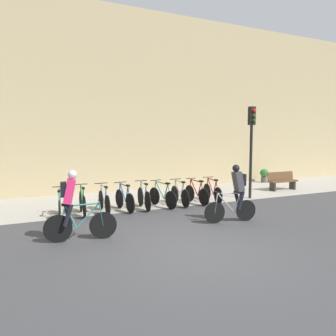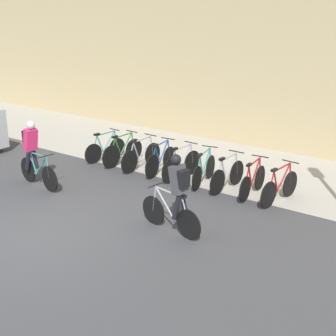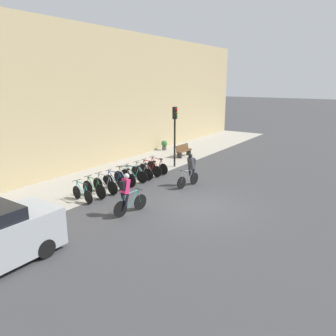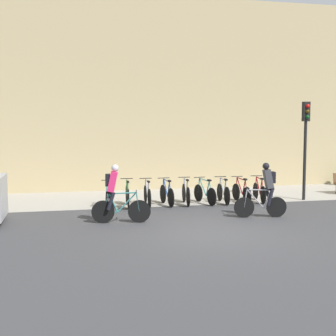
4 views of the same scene
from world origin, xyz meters
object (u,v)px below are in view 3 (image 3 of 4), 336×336
object	(u,v)px
parked_bike_0	(82,193)
traffic_light_pole	(175,126)
parked_bike_2	(105,185)
cyclist_grey	(190,169)
potted_plant	(164,145)
parked_bike_5	(134,175)
parked_bike_7	(150,169)
bench	(184,150)
parked_bike_6	(142,172)
cyclist_pink	(127,193)
parked_bike_4	(125,178)
parked_bike_8	(157,167)
parked_bike_1	(94,189)
parked_bike_3	(115,181)

from	to	relation	value
parked_bike_0	traffic_light_pole	distance (m)	8.08
parked_bike_2	parked_bike_0	bearing A→B (deg)	179.99
cyclist_grey	potted_plant	world-z (taller)	cyclist_grey
parked_bike_5	parked_bike_7	world-z (taller)	parked_bike_5
cyclist_grey	traffic_light_pole	bearing A→B (deg)	44.67
parked_bike_2	parked_bike_5	distance (m)	2.21
parked_bike_7	parked_bike_2	bearing A→B (deg)	-179.99
parked_bike_2	bench	bearing A→B (deg)	6.58
parked_bike_6	cyclist_pink	bearing A→B (deg)	-147.93
parked_bike_6	bench	world-z (taller)	parked_bike_6
cyclist_grey	traffic_light_pole	size ratio (longest dim) A/B	0.46
cyclist_pink	parked_bike_2	xyz separation A→B (m)	(1.47, 2.76, -0.54)
parked_bike_4	parked_bike_6	bearing A→B (deg)	-0.02
cyclist_grey	parked_bike_8	size ratio (longest dim) A/B	1.04
cyclist_pink	potted_plant	bearing A→B (deg)	28.41
parked_bike_0	parked_bike_1	distance (m)	0.74
parked_bike_7	parked_bike_1	bearing A→B (deg)	179.99
parked_bike_0	parked_bike_2	bearing A→B (deg)	-0.01
traffic_light_pole	bench	xyz separation A→B (m)	(2.85, 1.09, -2.19)
parked_bike_1	parked_bike_7	xyz separation A→B (m)	(4.41, -0.00, -0.02)
parked_bike_8	cyclist_grey	bearing A→B (deg)	-109.82
cyclist_grey	parked_bike_6	xyz separation A→B (m)	(-0.41, 2.94, -0.54)
cyclist_grey	potted_plant	bearing A→B (deg)	43.37
parked_bike_8	traffic_light_pole	bearing A→B (deg)	-1.03
parked_bike_2	parked_bike_5	bearing A→B (deg)	-0.01
parked_bike_0	potted_plant	size ratio (longest dim) A/B	2.03
parked_bike_0	parked_bike_6	bearing A→B (deg)	0.01
parked_bike_7	traffic_light_pole	size ratio (longest dim) A/B	0.43
cyclist_pink	bench	distance (m)	11.29
potted_plant	parked_bike_8	bearing A→B (deg)	-148.52
parked_bike_3	parked_bike_6	xyz separation A→B (m)	(2.20, -0.00, -0.00)
traffic_light_pole	parked_bike_3	bearing A→B (deg)	179.64
parked_bike_5	parked_bike_8	world-z (taller)	parked_bike_8
cyclist_grey	parked_bike_7	xyz separation A→B (m)	(0.33, 2.94, -0.55)
parked_bike_7	potted_plant	world-z (taller)	parked_bike_7
parked_bike_3	cyclist_pink	bearing A→B (deg)	-128.63
parked_bike_0	parked_bike_4	xyz separation A→B (m)	(2.94, 0.00, 0.03)
parked_bike_1	traffic_light_pole	size ratio (longest dim) A/B	0.44
parked_bike_0	parked_bike_2	distance (m)	1.47
parked_bike_5	parked_bike_6	distance (m)	0.73
parked_bike_3	parked_bike_8	distance (m)	3.67
cyclist_pink	traffic_light_pole	xyz separation A→B (m)	(7.76, 2.73, 1.72)
parked_bike_5	parked_bike_3	bearing A→B (deg)	179.95
parked_bike_0	parked_bike_5	world-z (taller)	parked_bike_5
parked_bike_0	parked_bike_7	distance (m)	5.14
parked_bike_6	parked_bike_5	bearing A→B (deg)	-179.91
parked_bike_6	bench	bearing A→B (deg)	9.63
parked_bike_1	parked_bike_3	xyz separation A→B (m)	(1.47, -0.00, -0.01)
parked_bike_6	traffic_light_pole	distance (m)	4.04
parked_bike_2	parked_bike_3	bearing A→B (deg)	0.09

